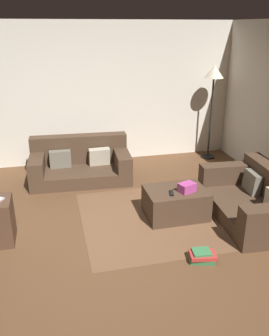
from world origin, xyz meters
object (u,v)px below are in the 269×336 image
corner_lamp (214,79)px  gift_box (187,188)px  couch_left (80,164)px  tv_remote (172,193)px  book_stack (202,256)px  ottoman (176,203)px  couch_right (258,200)px

corner_lamp → gift_box: bearing=-121.1°
couch_left → tv_remote: couch_left is taller
tv_remote → book_stack: (0.05, -0.96, -0.35)m
tv_remote → corner_lamp: 2.96m
book_stack → corner_lamp: 3.84m
tv_remote → ottoman: bearing=58.9°
tv_remote → book_stack: 1.02m
couch_right → ottoman: (-1.10, 0.27, -0.05)m
couch_left → couch_right: 2.97m
gift_box → tv_remote: size_ratio=1.37×
ottoman → tv_remote: (-0.10, -0.10, 0.21)m
ottoman → gift_box: 0.30m
couch_left → tv_remote: (1.05, -1.77, 0.14)m
tv_remote → book_stack: size_ratio=0.49×
tv_remote → corner_lamp: size_ratio=0.09×
couch_left → gift_box: couch_left is taller
couch_right → corner_lamp: 2.76m
couch_left → corner_lamp: bearing=-166.5°
ottoman → book_stack: size_ratio=2.53×
tv_remote → book_stack: bearing=-72.9°
ottoman → book_stack: (-0.05, -1.06, -0.14)m
book_stack → couch_right: bearing=34.3°
couch_right → corner_lamp: (0.36, 2.40, 1.31)m
couch_right → ottoman: 1.14m
couch_right → tv_remote: size_ratio=10.69×
couch_left → tv_remote: size_ratio=10.75×
gift_box → book_stack: (-0.17, -0.97, -0.40)m
gift_box → couch_right: bearing=-10.5°
tv_remote → book_stack: tv_remote is taller
couch_left → gift_box: 2.18m
ottoman → gift_box: (0.12, -0.09, 0.26)m
ottoman → book_stack: bearing=-92.9°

